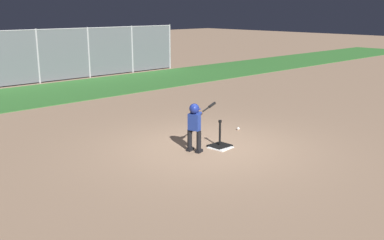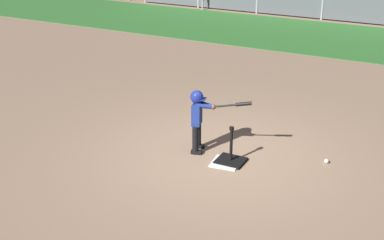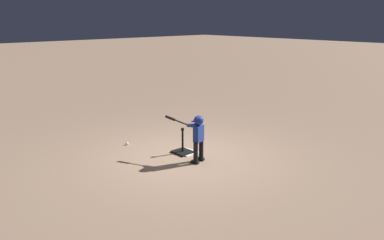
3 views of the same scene
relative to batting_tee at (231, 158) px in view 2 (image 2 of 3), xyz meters
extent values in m
plane|color=#93755B|center=(-0.23, 0.15, -0.08)|extent=(90.00, 90.00, 0.00)
cube|color=#33702D|center=(-0.23, 8.87, -0.07)|extent=(56.00, 4.29, 0.02)
cube|color=white|center=(-0.06, -0.08, -0.07)|extent=(0.49, 0.49, 0.02)
cube|color=black|center=(0.00, 0.00, -0.06)|extent=(0.45, 0.41, 0.04)
cylinder|color=black|center=(0.00, 0.00, 0.23)|extent=(0.05, 0.05, 0.53)
cylinder|color=black|center=(0.00, 0.00, 0.52)|extent=(0.08, 0.08, 0.05)
cylinder|color=black|center=(-0.71, 0.24, 0.17)|extent=(0.12, 0.12, 0.49)
cube|color=black|center=(-0.69, 0.24, -0.05)|extent=(0.20, 0.13, 0.06)
cylinder|color=black|center=(-0.65, 0.01, 0.17)|extent=(0.12, 0.12, 0.49)
cube|color=black|center=(-0.63, 0.02, -0.05)|extent=(0.20, 0.13, 0.06)
cube|color=navy|center=(-0.68, 0.13, 0.59)|extent=(0.20, 0.28, 0.36)
sphere|color=brown|center=(-0.68, 0.13, 0.88)|extent=(0.19, 0.19, 0.19)
sphere|color=navy|center=(-0.68, 0.13, 0.89)|extent=(0.22, 0.22, 0.22)
cube|color=navy|center=(-0.59, 0.15, 0.87)|extent=(0.15, 0.18, 0.01)
cylinder|color=navy|center=(-0.56, 0.20, 0.76)|extent=(0.29, 0.09, 0.11)
cylinder|color=navy|center=(-0.54, 0.12, 0.76)|extent=(0.29, 0.22, 0.11)
sphere|color=brown|center=(-0.42, 0.19, 0.74)|extent=(0.09, 0.09, 0.09)
cylinder|color=black|center=(-0.13, 0.27, 0.80)|extent=(0.60, 0.19, 0.14)
cylinder|color=black|center=(0.06, 0.32, 0.83)|extent=(0.27, 0.13, 0.11)
cylinder|color=black|center=(-0.44, 0.19, 0.74)|extent=(0.03, 0.05, 0.05)
sphere|color=white|center=(1.40, 0.67, -0.04)|extent=(0.07, 0.07, 0.07)
cube|color=#ADAFB7|center=(-2.08, 13.11, 0.24)|extent=(3.55, 0.66, 0.04)
cube|color=#ADAFB7|center=(-2.05, 13.34, -0.04)|extent=(3.56, 0.72, 0.04)
cube|color=#ADAFB7|center=(-2.12, 12.75, 0.28)|extent=(3.56, 0.72, 0.04)
cylinder|color=#ADAFB7|center=(-0.43, 13.14, 0.09)|extent=(0.06, 0.06, 0.33)
cylinder|color=#ADAFB7|center=(-0.61, 11.73, 0.40)|extent=(0.06, 0.06, 0.96)
cylinder|color=#ADAFB7|center=(-3.67, 13.55, 0.09)|extent=(0.06, 0.06, 0.33)
camera|label=1|loc=(-7.13, -6.71, 2.98)|focal=42.00mm
camera|label=2|loc=(2.95, -7.18, 3.92)|focal=50.00mm
camera|label=3|loc=(-6.38, 5.59, 3.07)|focal=35.00mm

